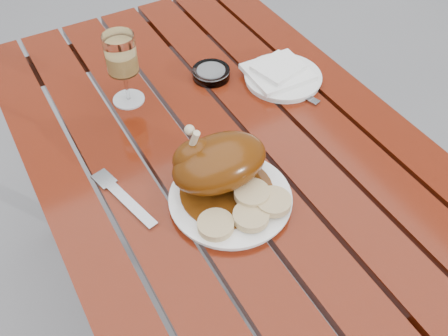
{
  "coord_description": "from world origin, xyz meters",
  "views": [
    {
      "loc": [
        -0.39,
        -0.71,
        1.51
      ],
      "look_at": [
        -0.05,
        -0.12,
        0.78
      ],
      "focal_mm": 40.0,
      "sensor_mm": 36.0,
      "label": 1
    }
  ],
  "objects_px": {
    "table": "(218,231)",
    "ashtray": "(211,73)",
    "wine_glass": "(124,70)",
    "side_plate": "(283,78)",
    "dinner_plate": "(230,199)"
  },
  "relations": [
    {
      "from": "dinner_plate",
      "to": "wine_glass",
      "type": "relative_size",
      "value": 1.37
    },
    {
      "from": "table",
      "to": "ashtray",
      "type": "height_order",
      "value": "ashtray"
    },
    {
      "from": "ashtray",
      "to": "dinner_plate",
      "type": "bearing_deg",
      "value": -113.46
    },
    {
      "from": "wine_glass",
      "to": "ashtray",
      "type": "distance_m",
      "value": 0.23
    },
    {
      "from": "side_plate",
      "to": "ashtray",
      "type": "bearing_deg",
      "value": 146.08
    },
    {
      "from": "table",
      "to": "ashtray",
      "type": "xyz_separation_m",
      "value": [
        0.09,
        0.19,
        0.39
      ]
    },
    {
      "from": "dinner_plate",
      "to": "ashtray",
      "type": "xyz_separation_m",
      "value": [
        0.16,
        0.37,
        0.0
      ]
    },
    {
      "from": "dinner_plate",
      "to": "ashtray",
      "type": "distance_m",
      "value": 0.4
    },
    {
      "from": "side_plate",
      "to": "ashtray",
      "type": "height_order",
      "value": "ashtray"
    },
    {
      "from": "wine_glass",
      "to": "table",
      "type": "bearing_deg",
      "value": -58.32
    },
    {
      "from": "dinner_plate",
      "to": "side_plate",
      "type": "bearing_deg",
      "value": 41.21
    },
    {
      "from": "table",
      "to": "wine_glass",
      "type": "height_order",
      "value": "wine_glass"
    },
    {
      "from": "wine_glass",
      "to": "side_plate",
      "type": "relative_size",
      "value": 0.92
    },
    {
      "from": "table",
      "to": "side_plate",
      "type": "bearing_deg",
      "value": 20.12
    },
    {
      "from": "side_plate",
      "to": "ashtray",
      "type": "xyz_separation_m",
      "value": [
        -0.15,
        0.1,
        0.0
      ]
    }
  ]
}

